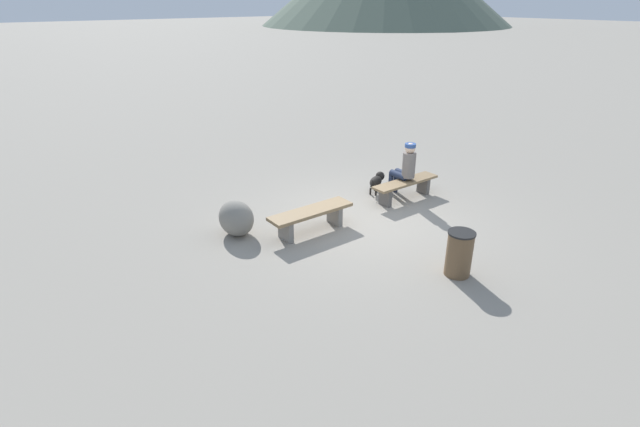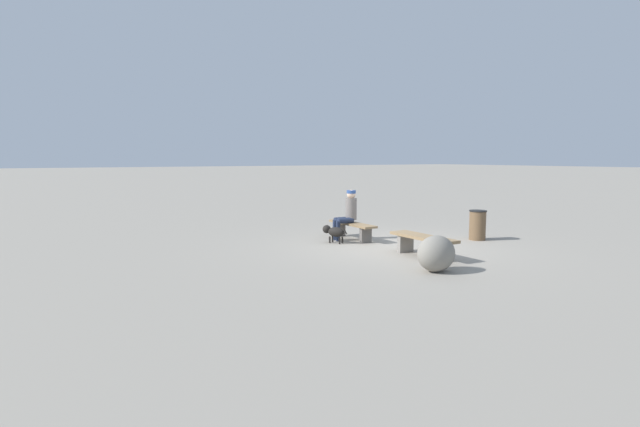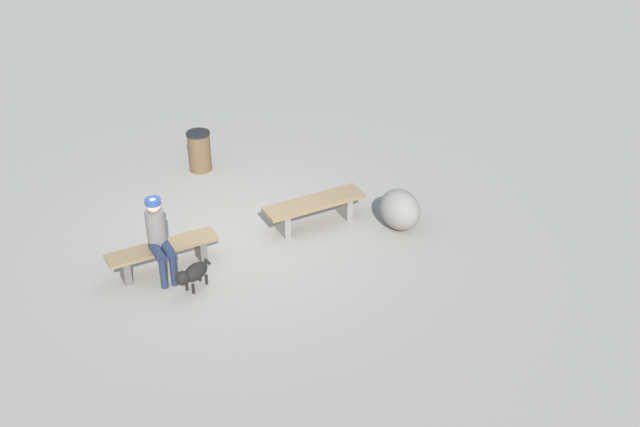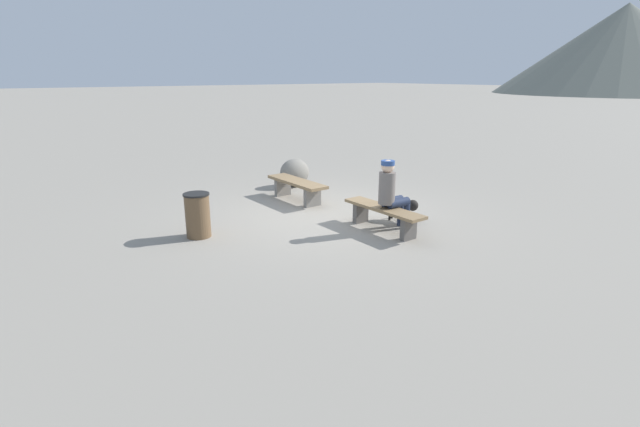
{
  "view_description": "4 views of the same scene",
  "coord_description": "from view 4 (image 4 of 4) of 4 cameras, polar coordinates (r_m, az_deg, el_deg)",
  "views": [
    {
      "loc": [
        -6.21,
        -6.47,
        4.13
      ],
      "look_at": [
        -1.52,
        -0.41,
        0.67
      ],
      "focal_mm": 26.79,
      "sensor_mm": 36.0,
      "label": 1
    },
    {
      "loc": [
        -9.19,
        7.47,
        2.12
      ],
      "look_at": [
        1.01,
        1.42,
        0.78
      ],
      "focal_mm": 27.96,
      "sensor_mm": 36.0,
      "label": 2
    },
    {
      "loc": [
        4.31,
        10.51,
        7.43
      ],
      "look_at": [
        -0.85,
        1.16,
        0.85
      ],
      "focal_mm": 46.38,
      "sensor_mm": 36.0,
      "label": 3
    },
    {
      "loc": [
        7.05,
        -5.57,
        2.7
      ],
      "look_at": [
        0.88,
        -0.82,
        0.39
      ],
      "focal_mm": 26.49,
      "sensor_mm": 36.0,
      "label": 4
    }
  ],
  "objects": [
    {
      "name": "boulder",
      "position": [
        11.77,
        -3.09,
        4.96
      ],
      "size": [
        0.64,
        0.8,
        0.69
      ],
      "primitive_type": "ellipsoid",
      "rotation": [
        0.0,
        0.0,
        4.75
      ],
      "color": "gray",
      "rests_on": "ground"
    },
    {
      "name": "bench_left",
      "position": [
        10.39,
        -2.82,
        3.36
      ],
      "size": [
        1.73,
        0.47,
        0.46
      ],
      "rotation": [
        0.0,
        0.0,
        -0.01
      ],
      "color": "gray",
      "rests_on": "ground"
    },
    {
      "name": "ground",
      "position": [
        9.39,
        0.66,
        -0.37
      ],
      "size": [
        210.0,
        210.0,
        0.06
      ],
      "primitive_type": "cube",
      "color": "gray"
    },
    {
      "name": "seated_person",
      "position": [
        8.37,
        8.59,
        2.74
      ],
      "size": [
        0.33,
        0.65,
        1.29
      ],
      "rotation": [
        0.0,
        0.0,
        -0.04
      ],
      "color": "slate",
      "rests_on": "ground"
    },
    {
      "name": "dog",
      "position": [
        9.08,
        9.86,
        0.87
      ],
      "size": [
        0.65,
        0.43,
        0.43
      ],
      "rotation": [
        0.0,
        0.0,
        0.44
      ],
      "color": "black",
      "rests_on": "ground"
    },
    {
      "name": "bench_right",
      "position": [
        8.45,
        7.68,
        0.01
      ],
      "size": [
        1.72,
        0.4,
        0.44
      ],
      "rotation": [
        0.0,
        0.0,
        -0.01
      ],
      "color": "#605B56",
      "rests_on": "ground"
    },
    {
      "name": "distant_peak_0",
      "position": [
        82.03,
        32.66,
        16.38
      ],
      "size": [
        33.55,
        33.55,
        12.11
      ],
      "primitive_type": "cone",
      "color": "slate",
      "rests_on": "ground"
    },
    {
      "name": "trash_bin",
      "position": [
        8.3,
        -14.57,
        -0.19
      ],
      "size": [
        0.44,
        0.44,
        0.77
      ],
      "color": "brown",
      "rests_on": "ground"
    }
  ]
}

